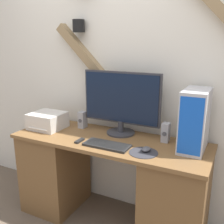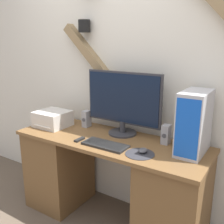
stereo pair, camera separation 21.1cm
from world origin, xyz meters
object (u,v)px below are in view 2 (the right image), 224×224
monitor (123,101)px  computer_tower (194,123)px  speaker_right (166,134)px  printer (53,119)px  speaker_left (86,119)px  keyboard (105,145)px  remote_control (80,140)px  mouse (143,150)px

monitor → computer_tower: monitor is taller
computer_tower → speaker_right: (-0.23, 0.06, -0.15)m
printer → speaker_left: 0.33m
computer_tower → speaker_left: bearing=176.8°
computer_tower → speaker_right: 0.28m
printer → keyboard: bearing=-11.2°
computer_tower → speaker_left: 1.03m
speaker_left → computer_tower: bearing=-3.2°
monitor → remote_control: size_ratio=6.68×
monitor → printer: bearing=-165.3°
mouse → speaker_left: (-0.72, 0.26, 0.06)m
speaker_left → speaker_right: (0.80, 0.00, 0.00)m
remote_control → printer: bearing=161.2°
remote_control → monitor: bearing=57.0°
speaker_left → keyboard: bearing=-35.7°
mouse → keyboard: bearing=-172.9°
speaker_left → printer: bearing=-150.8°
speaker_right → mouse: bearing=-105.3°
monitor → keyboard: 0.43m
computer_tower → printer: 1.32m
computer_tower → keyboard: bearing=-158.4°
mouse → computer_tower: computer_tower is taller
keyboard → remote_control: bearing=-175.8°
speaker_left → mouse: bearing=-19.7°
computer_tower → printer: computer_tower is taller
monitor → speaker_left: (-0.39, -0.02, -0.22)m
speaker_left → remote_control: bearing=-61.3°
printer → speaker_right: size_ratio=1.91×
printer → speaker_right: (1.08, 0.16, 0.01)m
printer → speaker_left: bearing=29.2°
monitor → printer: (-0.67, -0.18, -0.22)m
keyboard → printer: size_ratio=1.22×
speaker_right → remote_control: size_ratio=1.48×
monitor → remote_control: (-0.22, -0.33, -0.29)m
speaker_right → remote_control: (-0.62, -0.32, -0.07)m
speaker_right → speaker_left: bearing=-179.8°
mouse → speaker_right: (0.07, 0.26, 0.06)m
keyboard → mouse: bearing=7.1°
mouse → speaker_left: 0.77m
mouse → remote_control: (-0.55, -0.06, -0.01)m
speaker_left → remote_control: speaker_left is taller
speaker_left → speaker_right: bearing=0.2°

